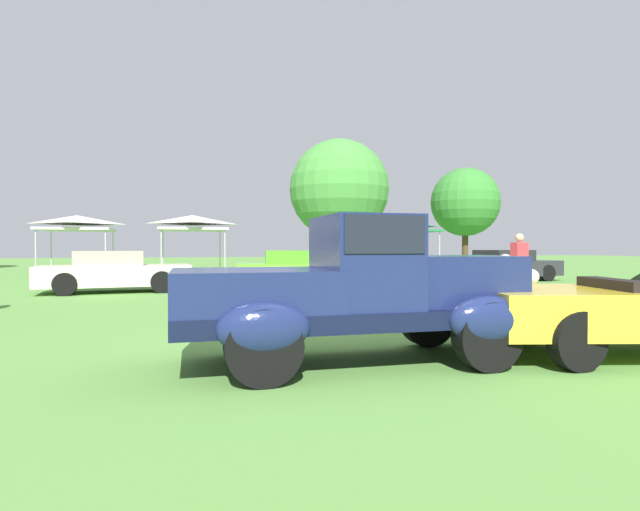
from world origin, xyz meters
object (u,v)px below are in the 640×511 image
feature_pickup_truck (357,289)px  spectator_near_truck (519,264)px  spectator_far_side (337,268)px  show_car_lime (294,269)px  canopy_tent_right_field (398,225)px  show_car_charcoal (507,266)px  canopy_tent_left_field (77,222)px  show_car_cream (114,272)px  canopy_tent_center_field (193,222)px

feature_pickup_truck → spectator_near_truck: feature_pickup_truck is taller
feature_pickup_truck → spectator_far_side: 4.35m
show_car_lime → canopy_tent_right_field: (6.51, 6.02, 1.83)m
show_car_charcoal → canopy_tent_right_field: bearing=111.1°
canopy_tent_left_field → feature_pickup_truck: bearing=-71.5°
show_car_cream → canopy_tent_center_field: bearing=69.4°
canopy_tent_left_field → canopy_tent_right_field: size_ratio=0.89×
canopy_tent_right_field → feature_pickup_truck: bearing=-115.9°
canopy_tent_center_field → spectator_far_side: bearing=-79.1°
show_car_lime → canopy_tent_center_field: bearing=118.1°
show_car_cream → spectator_near_truck: size_ratio=2.58×
show_car_cream → show_car_lime: bearing=5.8°
spectator_near_truck → feature_pickup_truck: bearing=-139.1°
show_car_cream → spectator_near_truck: (10.24, -4.99, 0.31)m
feature_pickup_truck → canopy_tent_left_field: 19.60m
show_car_charcoal → canopy_tent_left_field: 18.13m
show_car_lime → canopy_tent_right_field: size_ratio=1.24×
show_car_cream → spectator_far_side: 8.03m
canopy_tent_left_field → spectator_near_truck: bearing=-45.7°
show_car_charcoal → spectator_near_truck: 7.25m
feature_pickup_truck → spectator_near_truck: (6.43, 5.57, 0.05)m
show_car_lime → spectator_far_side: (-0.69, -6.92, 0.32)m
feature_pickup_truck → show_car_lime: (1.80, 11.12, -0.26)m
feature_pickup_truck → show_car_charcoal: (10.45, 11.59, -0.26)m
feature_pickup_truck → canopy_tent_center_field: bearing=94.6°
feature_pickup_truck → canopy_tent_center_field: size_ratio=1.49×
canopy_tent_left_field → show_car_cream: bearing=-73.3°
spectator_far_side → canopy_tent_right_field: size_ratio=0.52×
show_car_charcoal → canopy_tent_center_field: bearing=155.2°
feature_pickup_truck → show_car_charcoal: size_ratio=0.93×
feature_pickup_truck → show_car_lime: size_ratio=1.04×
show_car_lime → canopy_tent_right_field: bearing=42.8°
canopy_tent_center_field → canopy_tent_right_field: size_ratio=0.86×
show_car_charcoal → spectator_near_truck: spectator_near_truck is taller
show_car_lime → canopy_tent_center_field: canopy_tent_center_field is taller
show_car_cream → canopy_tent_center_field: canopy_tent_center_field is taller
canopy_tent_left_field → canopy_tent_center_field: 5.06m
show_car_lime → spectator_near_truck: (4.64, -5.56, 0.32)m
canopy_tent_right_field → show_car_cream: bearing=-151.4°
canopy_tent_left_field → spectator_far_side: bearing=-63.0°
spectator_far_side → canopy_tent_center_field: 13.16m
spectator_near_truck → show_car_charcoal: bearing=56.3°
show_car_cream → canopy_tent_left_field: (-2.40, 7.98, 1.82)m
spectator_far_side → canopy_tent_left_field: 16.15m
show_car_lime → show_car_cream: bearing=-174.2°
spectator_far_side → canopy_tent_center_field: canopy_tent_center_field is taller
spectator_near_truck → canopy_tent_center_field: (-7.80, 11.48, 1.51)m
spectator_far_side → canopy_tent_left_field: (-7.30, 14.33, 1.51)m
feature_pickup_truck → spectator_far_side: feature_pickup_truck is taller
spectator_near_truck → canopy_tent_center_field: size_ratio=0.60×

